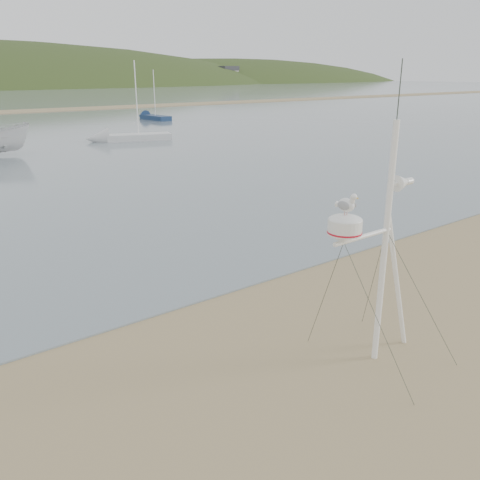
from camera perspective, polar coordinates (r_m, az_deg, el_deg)
ground at (r=7.80m, az=-8.22°, el=-23.29°), size 560.00×560.00×0.00m
mast_rig at (r=9.56m, az=15.48°, el=-6.18°), size 2.38×2.54×5.38m
sailboat_white_near at (r=41.54m, az=-13.63°, el=11.10°), size 6.74×3.56×6.54m
sailboat_blue_far at (r=61.02m, az=-10.21°, el=13.47°), size 1.84×5.95×5.86m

